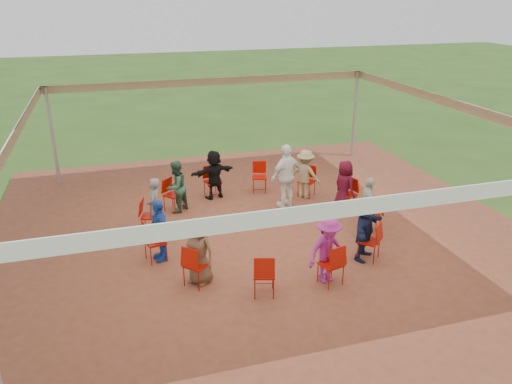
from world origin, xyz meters
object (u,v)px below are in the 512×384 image
object	(u,v)px
chair_3	(259,177)
chair_4	(213,182)
person_seated_2	(305,174)
standing_person	(287,176)
chair_5	(173,195)
chair_10	(331,264)
person_seated_6	(160,230)
chair_2	(307,182)
person_seated_7	(199,251)
person_seated_4	(176,187)
chair_7	(155,242)
person_seated_1	(344,186)
cable_coil	(294,215)
chair_11	(369,241)
chair_9	(264,274)
person_seated_5	(154,206)
person_seated_0	(368,205)
person_seated_8	(328,250)
person_seated_9	(365,229)
chair_1	(347,194)
laptop	(361,207)
chair_6	(150,216)
chair_8	(196,265)
chair_0	(372,215)
person_seated_3	(214,174)

from	to	relation	value
chair_3	chair_4	size ratio (longest dim) A/B	1.00
person_seated_2	standing_person	world-z (taller)	standing_person
chair_5	chair_10	distance (m)	5.24
person_seated_6	chair_2	bearing A→B (deg)	105.35
chair_4	person_seated_7	distance (m)	4.60
chair_4	person_seated_4	size ratio (longest dim) A/B	0.63
chair_3	standing_person	xyz separation A→B (m)	(0.39, -1.24, 0.44)
chair_7	person_seated_1	world-z (taller)	person_seated_1
chair_4	cable_coil	bearing A→B (deg)	118.19
chair_2	person_seated_1	world-z (taller)	person_seated_1
chair_7	standing_person	bearing A→B (deg)	104.18
chair_11	chair_3	bearing A→B (deg)	60.00
chair_9	person_seated_7	size ratio (longest dim) A/B	0.63
chair_7	chair_11	size ratio (longest dim) A/B	1.00
person_seated_4	person_seated_5	size ratio (longest dim) A/B	1.00
person_seated_0	person_seated_8	world-z (taller)	same
chair_4	person_seated_9	xyz separation A→B (m)	(2.45, -4.50, 0.27)
chair_1	laptop	distance (m)	1.38
chair_1	chair_7	distance (m)	5.43
chair_6	chair_8	size ratio (longest dim) A/B	1.00
chair_5	person_seated_2	xyz separation A→B (m)	(3.75, -0.16, 0.27)
chair_0	person_seated_0	xyz separation A→B (m)	(-0.12, 0.03, 0.27)
chair_3	laptop	distance (m)	3.65
chair_0	chair_3	bearing A→B (deg)	45.00
chair_4	standing_person	distance (m)	2.24
chair_7	person_seated_9	distance (m)	4.60
chair_2	person_seated_7	size ratio (longest dim) A/B	0.63
person_seated_8	person_seated_5	bearing A→B (deg)	120.00
chair_5	chair_6	world-z (taller)	same
chair_4	laptop	distance (m)	4.47
chair_3	cable_coil	size ratio (longest dim) A/B	2.37
person_seated_5	chair_5	bearing A→B (deg)	169.82
chair_9	person_seated_8	world-z (taller)	person_seated_8
person_seated_3	person_seated_7	world-z (taller)	same
person_seated_7	laptop	distance (m)	4.36
chair_5	chair_11	distance (m)	5.43
chair_5	cable_coil	xyz separation A→B (m)	(2.99, -1.28, -0.43)
chair_2	chair_4	size ratio (longest dim) A/B	1.00
person_seated_6	chair_4	bearing A→B (deg)	136.30
chair_5	person_seated_6	world-z (taller)	person_seated_6
chair_10	person_seated_7	size ratio (longest dim) A/B	0.63
chair_5	chair_6	bearing A→B (deg)	15.00
chair_8	person_seated_9	bearing A→B (deg)	46.30
chair_11	chair_1	bearing A→B (deg)	30.00
chair_2	chair_7	xyz separation A→B (m)	(-4.59, -2.53, 0.00)
chair_0	chair_4	bearing A→B (deg)	60.00
chair_1	person_seated_2	bearing A→B (deg)	19.82
person_seated_1	standing_person	xyz separation A→B (m)	(-1.37, 0.74, 0.18)
chair_1	person_seated_8	distance (m)	3.76
person_seated_7	chair_5	bearing A→B (deg)	136.30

